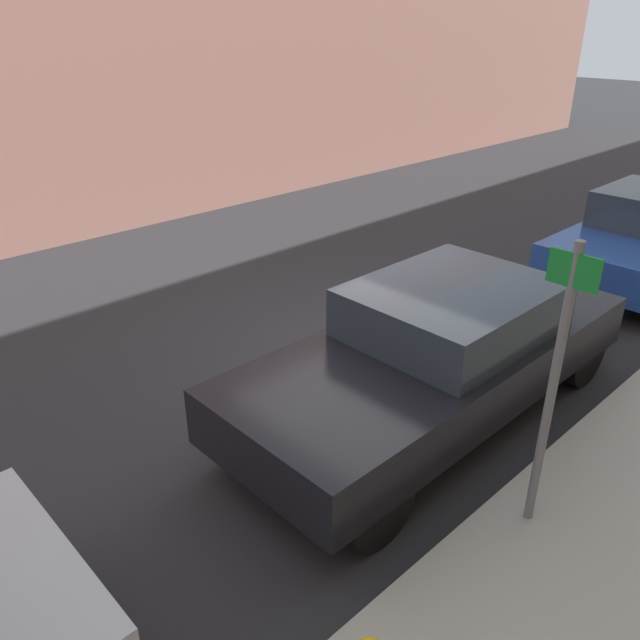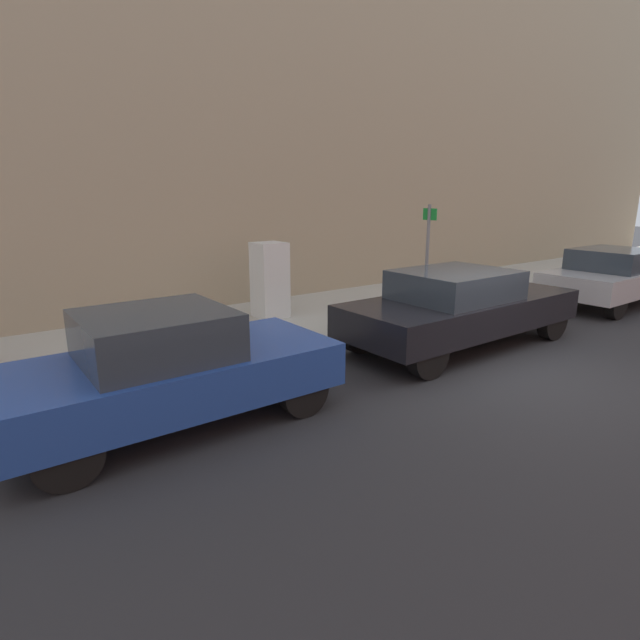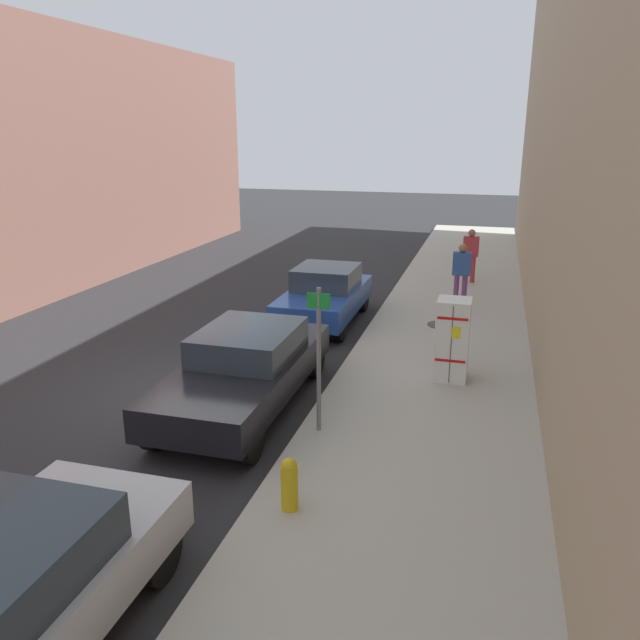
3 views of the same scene
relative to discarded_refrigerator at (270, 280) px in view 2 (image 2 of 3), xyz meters
name	(u,v)px [view 2 (image 2 of 3)]	position (x,y,z in m)	size (l,w,h in m)	color
ground_plane	(511,371)	(4.80, 1.56, -0.95)	(80.00, 80.00, 0.00)	#28282B
sidewalk_slab	(336,313)	(0.31, 1.56, -0.87)	(3.76, 44.00, 0.16)	#B2ADA0
building_facade_near	(268,87)	(-2.46, 1.56, 4.32)	(1.77, 39.60, 10.55)	tan
discarded_refrigerator	(270,280)	(0.00, 0.00, 0.00)	(0.62, 0.64, 1.58)	white
manhole_cover	(110,350)	(0.45, -3.42, -0.78)	(0.70, 0.70, 0.02)	#47443F
street_sign_post	(427,254)	(1.86, 2.77, 0.53)	(0.36, 0.07, 2.35)	slate
fire_hydrant	(479,286)	(1.63, 4.95, -0.43)	(0.22, 0.22, 0.71)	gold
parked_hatchback_blue	(171,368)	(3.44, -3.43, -0.23)	(1.72, 3.87, 1.43)	#23479E
parked_sedan_dark	(460,307)	(3.44, 1.93, -0.21)	(1.83, 4.74, 1.42)	black
parked_sedan_silver	(615,275)	(3.44, 7.99, -0.22)	(1.81, 4.49, 1.40)	silver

